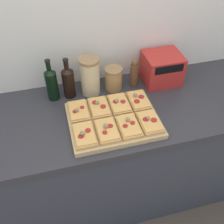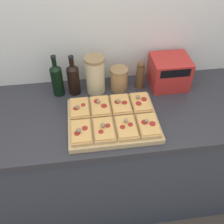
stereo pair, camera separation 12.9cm
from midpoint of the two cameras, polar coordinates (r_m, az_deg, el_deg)
The scene contains 17 objects.
wall_back at distance 1.62m, azimuth -9.20°, elevation 17.43°, with size 6.00×0.06×2.50m.
kitchen_counter at distance 1.86m, azimuth -4.91°, elevation -10.25°, with size 2.63×0.67×0.90m.
cutting_board at distance 1.45m, azimuth -2.24°, elevation -1.91°, with size 0.49×0.38×0.03m, color tan.
pizza_slice_back_left at distance 1.48m, azimuth -9.77°, elevation 0.10°, with size 0.11×0.17×0.05m.
pizza_slice_back_midleft at distance 1.49m, azimuth -5.29°, elevation 0.93°, with size 0.11×0.17×0.05m.
pizza_slice_back_midright at distance 1.51m, azimuth -0.89°, elevation 1.69°, with size 0.11×0.17×0.05m.
pizza_slice_back_right at distance 1.53m, azimuth 3.41°, elevation 2.45°, with size 0.11×0.17×0.05m.
pizza_slice_front_left at distance 1.35m, azimuth -8.75°, elevation -5.03°, with size 0.11×0.17×0.05m.
pizza_slice_front_midleft at distance 1.36m, azimuth -3.83°, elevation -4.11°, with size 0.11×0.17×0.05m.
pizza_slice_front_midright at distance 1.38m, azimuth 0.99°, elevation -3.20°, with size 0.11×0.17×0.05m.
pizza_slice_front_right at distance 1.41m, azimuth 5.63°, elevation -2.31°, with size 0.11×0.17×0.05m.
olive_oil_bottle at distance 1.60m, azimuth -15.27°, elevation 5.94°, with size 0.07×0.07×0.27m.
wine_bottle at distance 1.60m, azimuth -11.78°, elevation 6.46°, with size 0.07×0.07×0.26m.
grain_jar_tall at distance 1.60m, azimuth -7.12°, elevation 7.65°, with size 0.12×0.12×0.24m.
grain_jar_short at distance 1.65m, azimuth -1.90°, elevation 7.19°, with size 0.11×0.11×0.15m.
pepper_mill at distance 1.67m, azimuth 2.63°, elevation 8.39°, with size 0.05×0.05×0.19m.
toaster_oven at distance 1.72m, azimuth 8.66°, elevation 9.30°, with size 0.26×0.20×0.19m.
Camera 1 is at (-0.19, -0.77, 1.95)m, focal length 42.00 mm.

